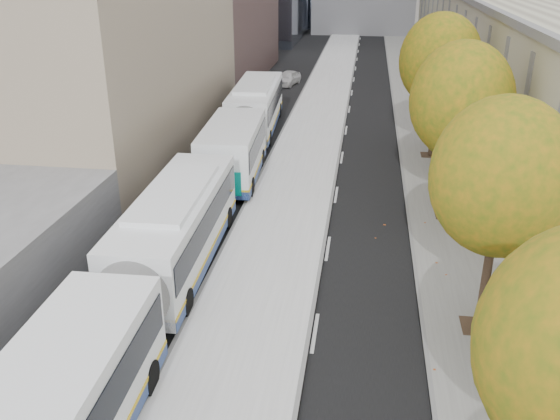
# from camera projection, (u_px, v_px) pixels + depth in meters

# --- Properties ---
(bus_platform) EXTENTS (4.25, 150.00, 0.15)m
(bus_platform) POSITION_uv_depth(u_px,v_px,m) (313.00, 132.00, 40.23)
(bus_platform) COLOR silver
(bus_platform) RESTS_ON ground
(sidewalk) EXTENTS (4.75, 150.00, 0.08)m
(sidewalk) POSITION_uv_depth(u_px,v_px,m) (433.00, 137.00, 39.19)
(sidewalk) COLOR gray
(sidewalk) RESTS_ON ground
(building_tan) EXTENTS (18.00, 92.00, 8.00)m
(building_tan) POSITION_uv_depth(u_px,v_px,m) (522.00, 28.00, 62.43)
(building_tan) COLOR gray
(building_tan) RESTS_ON ground
(tree_c) EXTENTS (4.20, 4.20, 7.28)m
(tree_c) POSITION_uv_depth(u_px,v_px,m) (502.00, 178.00, 17.21)
(tree_c) COLOR black
(tree_c) RESTS_ON sidewalk
(tree_d) EXTENTS (4.40, 4.40, 7.60)m
(tree_d) POSITION_uv_depth(u_px,v_px,m) (461.00, 100.00, 25.29)
(tree_d) COLOR black
(tree_d) RESTS_ON sidewalk
(tree_e) EXTENTS (4.60, 4.60, 7.92)m
(tree_e) POSITION_uv_depth(u_px,v_px,m) (440.00, 60.00, 33.37)
(tree_e) COLOR black
(tree_e) RESTS_ON sidewalk
(bus_near) EXTENTS (3.08, 17.87, 2.97)m
(bus_near) POSITION_uv_depth(u_px,v_px,m) (143.00, 280.00, 18.98)
(bus_near) COLOR white
(bus_near) RESTS_ON ground
(bus_far) EXTENTS (3.73, 18.67, 3.09)m
(bus_far) POSITION_uv_depth(u_px,v_px,m) (247.00, 122.00, 36.40)
(bus_far) COLOR white
(bus_far) RESTS_ON ground
(distant_car) EXTENTS (2.34, 4.05, 1.30)m
(distant_car) POSITION_uv_depth(u_px,v_px,m) (288.00, 78.00, 54.59)
(distant_car) COLOR beige
(distant_car) RESTS_ON ground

